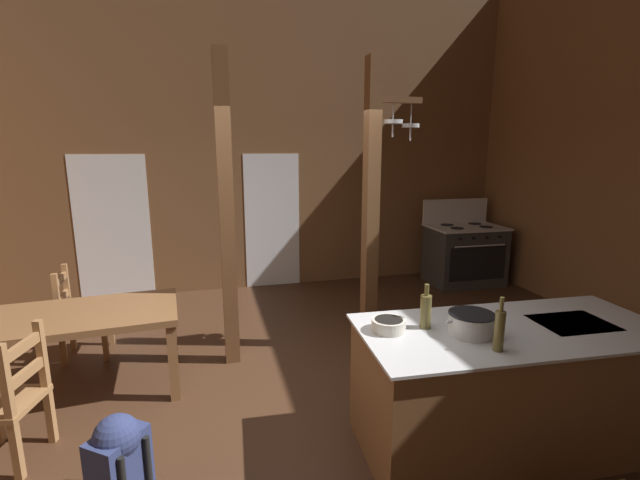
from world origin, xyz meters
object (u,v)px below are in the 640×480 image
Objects in this scene: kitchen_island at (508,387)px; bottle_short_on_counter at (499,330)px; stove_range at (464,254)px; stockpot_on_counter at (471,324)px; bottle_tall_on_counter at (426,311)px; ladderback_chair_near_window at (80,314)px; ladderback_chair_by_post at (9,401)px; dining_table at (74,323)px; mixing_bowl_on_counter at (389,325)px; backpack at (119,459)px.

kitchen_island is 6.42× the size of bottle_short_on_counter.
bottle_short_on_counter is (-2.25, -3.83, 0.56)m from stove_range.
bottle_short_on_counter is (-0.33, -0.28, 0.59)m from kitchen_island.
bottle_short_on_counter reaches higher than kitchen_island.
bottle_tall_on_counter is at bearing 143.77° from stockpot_on_counter.
ladderback_chair_near_window is at bearing 139.34° from bottle_short_on_counter.
ladderback_chair_by_post reaches higher than kitchen_island.
ladderback_chair_by_post is at bearing -103.43° from dining_table.
stove_range is (1.91, 3.56, 0.03)m from kitchen_island.
ladderback_chair_by_post is 3.01× the size of bottle_tall_on_counter.
ladderback_chair_near_window is (-3.35, 2.31, 0.00)m from kitchen_island.
mixing_bowl_on_counter reaches higher than dining_table.
stove_range is 4.26m from bottle_tall_on_counter.
ladderback_chair_near_window reaches higher than backpack.
stockpot_on_counter is 1.09× the size of bottle_short_on_counter.
bottle_tall_on_counter reaches higher than kitchen_island.
stove_range is at bearing 37.46° from backpack.
stockpot_on_counter is (2.99, -2.34, 0.53)m from ladderback_chair_near_window.
stove_range is 1.39× the size of ladderback_chair_near_window.
stove_range is at bearing 50.58° from mixing_bowl_on_counter.
dining_table is 2.71m from mixing_bowl_on_counter.
ladderback_chair_by_post is 4.06× the size of mixing_bowl_on_counter.
dining_table is (-3.19, 1.54, 0.20)m from kitchen_island.
stove_range reaches higher than backpack.
kitchen_island is 4.04m from stove_range.
stockpot_on_counter reaches higher than mixing_bowl_on_counter.
backpack is at bearing -178.02° from bottle_tall_on_counter.
bottle_tall_on_counter is (2.59, -1.38, 0.38)m from dining_table.
backpack is 1.86m from mixing_bowl_on_counter.
ladderback_chair_by_post is at bearing -151.69° from stove_range.
stockpot_on_counter reaches higher than ladderback_chair_by_post.
stove_range is at bearing 13.26° from ladderback_chair_near_window.
stove_range reaches higher than bottle_tall_on_counter.
mixing_bowl_on_counter is at bearing 2.79° from backpack.
stove_range is at bearing 57.60° from stockpot_on_counter.
mixing_bowl_on_counter is 0.28m from bottle_tall_on_counter.
backpack is at bearing -142.54° from stove_range.
stockpot_on_counter is at bearing -36.23° from bottle_tall_on_counter.
mixing_bowl_on_counter is (-2.78, -3.38, 0.46)m from stove_range.
bottle_tall_on_counter is at bearing -126.49° from stove_range.
dining_table is 5.12× the size of bottle_short_on_counter.
kitchen_island is 1.68× the size of stove_range.
stove_range is 4.27m from stockpot_on_counter.
bottle_short_on_counter is at bearing -32.41° from dining_table.
bottle_tall_on_counter is at bearing -38.12° from ladderback_chair_near_window.
bottle_short_on_counter is (3.02, -2.59, 0.59)m from ladderback_chair_near_window.
mixing_bowl_on_counter reaches higher than kitchen_island.
bottle_tall_on_counter reaches higher than backpack.
bottle_short_on_counter is (2.86, -1.81, 0.39)m from dining_table.
ladderback_chair_by_post is at bearing 168.36° from kitchen_island.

